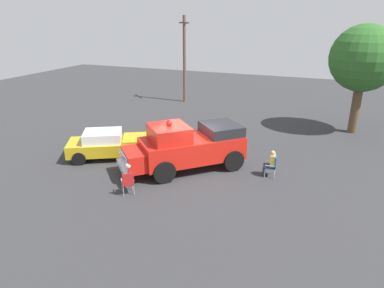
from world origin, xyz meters
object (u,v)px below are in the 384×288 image
classic_hot_rod (110,144)px  vintage_fire_truck (188,146)px  lawn_chair_by_car (167,138)px  lawn_chair_spare (128,182)px  spectator_seated (270,162)px  lawn_chair_near_truck (273,165)px  utility_pole (184,58)px  oak_tree_left (364,59)px  traffic_cone (204,139)px

classic_hot_rod → vintage_fire_truck: bearing=91.9°
lawn_chair_by_car → vintage_fire_truck: bearing=44.4°
lawn_chair_spare → spectator_seated: 6.58m
lawn_chair_near_truck → lawn_chair_by_car: size_ratio=1.00×
vintage_fire_truck → utility_pole: utility_pole is taller
lawn_chair_near_truck → utility_pole: utility_pole is taller
spectator_seated → lawn_chair_by_car: bearing=-104.5°
classic_hot_rod → lawn_chair_by_car: bearing=138.3°
lawn_chair_spare → oak_tree_left: bearing=144.6°
lawn_chair_near_truck → traffic_cone: size_ratio=1.61×
spectator_seated → utility_pole: utility_pole is taller
oak_tree_left → traffic_cone: size_ratio=10.56×
vintage_fire_truck → oak_tree_left: bearing=140.5°
oak_tree_left → spectator_seated: bearing=-23.7°
oak_tree_left → utility_pole: (-3.82, -13.40, -0.93)m
classic_hot_rod → lawn_chair_spare: bearing=43.7°
lawn_chair_near_truck → lawn_chair_by_car: (-1.57, -6.25, 0.00)m
classic_hot_rod → traffic_cone: (-3.67, 3.94, -0.44)m
classic_hot_rod → lawn_chair_by_car: 3.24m
utility_pole → lawn_chair_by_car: bearing=18.0°
traffic_cone → lawn_chair_by_car: bearing=-54.8°
utility_pole → lawn_chair_near_truck: bearing=38.2°
lawn_chair_by_car → lawn_chair_spare: (5.62, 0.91, 0.00)m
lawn_chair_by_car → utility_pole: size_ratio=0.14×
lawn_chair_by_car → utility_pole: (-10.83, -3.51, 3.12)m
lawn_chair_spare → utility_pole: utility_pole is taller
lawn_chair_near_truck → spectator_seated: bearing=-83.8°
classic_hot_rod → spectator_seated: 8.31m
spectator_seated → traffic_cone: bearing=-123.3°
vintage_fire_truck → lawn_chair_by_car: (-2.27, -2.22, -0.61)m
traffic_cone → lawn_chair_spare: bearing=-7.2°
utility_pole → traffic_cone: 11.46m
lawn_chair_near_truck → spectator_seated: spectator_seated is taller
oak_tree_left → lawn_chair_spare: bearing=-35.4°
spectator_seated → lawn_chair_spare: bearing=-52.2°
utility_pole → traffic_cone: size_ratio=11.24×
lawn_chair_near_truck → utility_pole: 16.09m
lawn_chair_by_car → utility_pole: 11.81m
lawn_chair_by_car → spectator_seated: 6.32m
vintage_fire_truck → oak_tree_left: (-9.28, 7.66, 3.45)m
lawn_chair_by_car → traffic_cone: bearing=125.2°
vintage_fire_truck → classic_hot_rod: (0.15, -4.38, -0.45)m
vintage_fire_truck → utility_pole: bearing=-156.3°
classic_hot_rod → utility_pole: (-13.25, -1.36, 2.97)m
lawn_chair_spare → traffic_cone: lawn_chair_spare is taller
utility_pole → lawn_chair_spare: bearing=15.1°
classic_hot_rod → lawn_chair_near_truck: bearing=95.8°
lawn_chair_by_car → spectator_seated: spectator_seated is taller
spectator_seated → traffic_cone: 5.20m
lawn_chair_spare → classic_hot_rod: bearing=-136.3°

